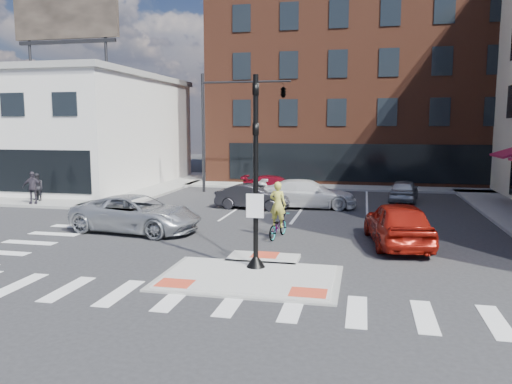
% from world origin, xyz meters
% --- Properties ---
extents(ground, '(120.00, 120.00, 0.00)m').
position_xyz_m(ground, '(0.00, 0.00, 0.00)').
color(ground, '#28282B').
rests_on(ground, ground).
extents(refuge_island, '(5.40, 4.65, 0.13)m').
position_xyz_m(refuge_island, '(0.00, -0.26, 0.05)').
color(refuge_island, gray).
rests_on(refuge_island, ground).
extents(sidewalk_nw, '(23.50, 20.50, 0.15)m').
position_xyz_m(sidewalk_nw, '(-16.76, 15.29, 0.08)').
color(sidewalk_nw, gray).
rests_on(sidewalk_nw, ground).
extents(sidewalk_n, '(26.00, 3.00, 0.15)m').
position_xyz_m(sidewalk_n, '(3.00, 22.00, 0.07)').
color(sidewalk_n, gray).
rests_on(sidewalk_n, ground).
extents(building_nw, '(20.40, 16.40, 14.40)m').
position_xyz_m(building_nw, '(-21.98, 19.98, 4.23)').
color(building_nw, silver).
rests_on(building_nw, ground).
extents(building_n, '(24.40, 18.40, 15.50)m').
position_xyz_m(building_n, '(3.00, 31.99, 7.80)').
color(building_n, '#562A1B').
rests_on(building_n, ground).
extents(building_far_left, '(10.00, 12.00, 10.00)m').
position_xyz_m(building_far_left, '(-4.00, 52.00, 5.00)').
color(building_far_left, slate).
rests_on(building_far_left, ground).
extents(building_far_right, '(12.00, 12.00, 12.00)m').
position_xyz_m(building_far_right, '(9.00, 54.00, 6.00)').
color(building_far_right, brown).
rests_on(building_far_right, ground).
extents(signal_pole, '(0.60, 0.60, 5.98)m').
position_xyz_m(signal_pole, '(0.00, 0.40, 2.36)').
color(signal_pole, black).
rests_on(signal_pole, refuge_island).
extents(mast_arm_signal, '(6.10, 2.24, 8.00)m').
position_xyz_m(mast_arm_signal, '(-3.47, 18.00, 6.21)').
color(mast_arm_signal, black).
rests_on(mast_arm_signal, ground).
extents(silver_suv, '(5.97, 3.38, 1.57)m').
position_xyz_m(silver_suv, '(-6.26, 5.00, 0.79)').
color(silver_suv, silver).
rests_on(silver_suv, ground).
extents(red_sedan, '(2.71, 5.28, 1.72)m').
position_xyz_m(red_sedan, '(4.60, 4.83, 0.86)').
color(red_sedan, '#9C180E').
rests_on(red_sedan, ground).
extents(white_pickup, '(5.52, 2.63, 1.55)m').
position_xyz_m(white_pickup, '(0.24, 12.90, 0.78)').
color(white_pickup, silver).
rests_on(white_pickup, ground).
extents(bg_car_dark, '(4.20, 1.80, 1.35)m').
position_xyz_m(bg_car_dark, '(-2.64, 11.88, 0.67)').
color(bg_car_dark, '#222227').
rests_on(bg_car_dark, ground).
extents(bg_car_silver, '(2.11, 4.10, 1.33)m').
position_xyz_m(bg_car_silver, '(5.66, 16.42, 0.67)').
color(bg_car_silver, '#A9ADB0').
rests_on(bg_car_silver, ground).
extents(bg_car_red, '(4.47, 1.94, 1.28)m').
position_xyz_m(bg_car_red, '(-2.37, 17.40, 0.64)').
color(bg_car_red, maroon).
rests_on(bg_car_red, ground).
extents(cyclist, '(0.97, 1.95, 2.32)m').
position_xyz_m(cyclist, '(-0.11, 5.10, 0.78)').
color(cyclist, '#3F3F44').
rests_on(cyclist, ground).
extents(pedestrian_a, '(0.97, 0.89, 1.63)m').
position_xyz_m(pedestrian_a, '(-15.49, 11.06, 0.96)').
color(pedestrian_a, black).
rests_on(pedestrian_a, sidewalk_nw).
extents(pedestrian_b, '(1.17, 0.83, 1.84)m').
position_xyz_m(pedestrian_b, '(-15.02, 10.00, 1.07)').
color(pedestrian_b, '#322D37').
rests_on(pedestrian_b, sidewalk_nw).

